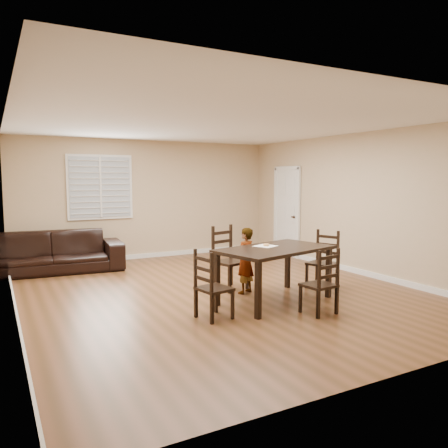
{
  "coord_description": "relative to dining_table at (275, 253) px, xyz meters",
  "views": [
    {
      "loc": [
        -3.21,
        -6.19,
        1.84
      ],
      "look_at": [
        0.57,
        0.87,
        1.0
      ],
      "focal_mm": 35.0,
      "sensor_mm": 36.0,
      "label": 1
    }
  ],
  "objects": [
    {
      "name": "dining_table",
      "position": [
        0.0,
        0.0,
        0.0
      ],
      "size": [
        1.92,
        1.37,
        0.81
      ],
      "rotation": [
        0.0,
        0.0,
        0.24
      ],
      "color": "black",
      "rests_on": "ground"
    },
    {
      "name": "sofa",
      "position": [
        -2.7,
        3.77,
        -0.33
      ],
      "size": [
        2.79,
        1.29,
        0.79
      ],
      "primitive_type": "imported",
      "rotation": [
        0.0,
        0.0,
        -0.09
      ],
      "color": "black",
      "rests_on": "ground"
    },
    {
      "name": "napkin",
      "position": [
        -0.05,
        0.19,
        0.09
      ],
      "size": [
        0.38,
        0.38,
        0.0
      ],
      "primitive_type": "cube",
      "rotation": [
        0.0,
        0.0,
        0.4
      ],
      "color": "silver",
      "rests_on": "dining_table"
    },
    {
      "name": "donut",
      "position": [
        -0.03,
        0.2,
        0.11
      ],
      "size": [
        0.1,
        0.1,
        0.04
      ],
      "color": "#C98C48",
      "rests_on": "napkin"
    },
    {
      "name": "ground",
      "position": [
        -0.48,
        0.9,
        -0.73
      ],
      "size": [
        7.0,
        7.0,
        0.0
      ],
      "primitive_type": "plane",
      "color": "brown",
      "rests_on": "ground"
    },
    {
      "name": "chair_right",
      "position": [
        1.27,
        0.33,
        -0.29
      ],
      "size": [
        0.54,
        0.55,
        0.97
      ],
      "rotation": [
        0.0,
        0.0,
        -1.19
      ],
      "color": "black",
      "rests_on": "ground"
    },
    {
      "name": "chair_far",
      "position": [
        0.2,
        -0.88,
        -0.32
      ],
      "size": [
        0.45,
        0.42,
        0.91
      ],
      "rotation": [
        0.0,
        0.0,
        3.25
      ],
      "color": "black",
      "rests_on": "ground"
    },
    {
      "name": "child",
      "position": [
        -0.15,
        0.61,
        -0.2
      ],
      "size": [
        0.46,
        0.4,
        1.06
      ],
      "primitive_type": "imported",
      "rotation": [
        0.0,
        0.0,
        3.6
      ],
      "color": "gray",
      "rests_on": "ground"
    },
    {
      "name": "chair_left",
      "position": [
        -1.27,
        -0.3,
        -0.31
      ],
      "size": [
        0.45,
        0.47,
        0.92
      ],
      "rotation": [
        0.0,
        0.0,
        1.74
      ],
      "color": "black",
      "rests_on": "ground"
    },
    {
      "name": "room",
      "position": [
        -0.45,
        1.08,
        1.08
      ],
      "size": [
        6.04,
        7.04,
        2.72
      ],
      "color": "tan",
      "rests_on": "ground"
    },
    {
      "name": "chair_near",
      "position": [
        -0.27,
        1.07,
        -0.25
      ],
      "size": [
        0.58,
        0.55,
        1.06
      ],
      "rotation": [
        0.0,
        0.0,
        0.27
      ],
      "color": "black",
      "rests_on": "ground"
    }
  ]
}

